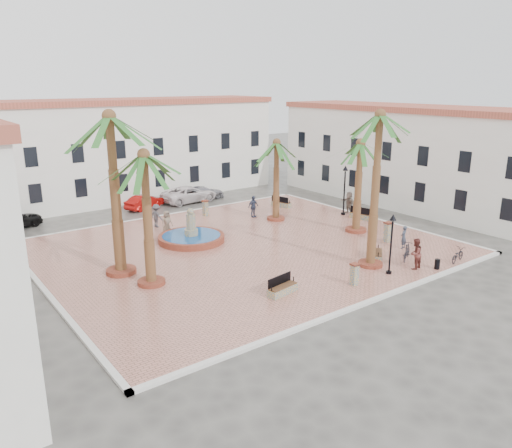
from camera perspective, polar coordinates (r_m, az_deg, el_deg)
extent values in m
plane|color=#56544F|center=(34.33, -1.34, -2.84)|extent=(120.00, 120.00, 0.00)
cube|color=tan|center=(34.30, -1.34, -2.72)|extent=(26.00, 22.00, 0.15)
cube|color=silver|center=(43.37, -9.78, 1.07)|extent=(26.30, 0.30, 0.16)
cube|color=silver|center=(26.72, 12.61, -8.74)|extent=(26.30, 0.30, 0.16)
cube|color=silver|center=(42.81, 12.99, 0.69)|extent=(0.30, 22.30, 0.16)
cube|color=silver|center=(29.29, -22.74, -7.39)|extent=(0.30, 22.30, 0.16)
cube|color=white|center=(50.60, -14.74, 8.01)|extent=(30.00, 7.00, 9.00)
cube|color=#B45340|center=(50.20, -15.13, 13.38)|extent=(30.40, 7.40, 0.50)
cube|color=black|center=(44.95, -23.91, 3.22)|extent=(1.00, 0.12, 1.60)
cube|color=black|center=(45.88, -19.37, 3.93)|extent=(1.00, 0.12, 1.60)
cube|color=black|center=(47.09, -15.03, 4.58)|extent=(1.00, 0.12, 1.60)
cube|color=black|center=(48.56, -10.92, 5.17)|extent=(1.00, 0.12, 1.60)
cube|color=black|center=(50.26, -7.07, 5.70)|extent=(1.00, 0.12, 1.60)
cube|color=black|center=(52.19, -3.48, 6.17)|extent=(1.00, 0.12, 1.60)
cube|color=black|center=(54.30, -0.15, 6.59)|extent=(1.00, 0.12, 1.60)
cube|color=black|center=(44.45, -24.34, 6.99)|extent=(1.00, 0.12, 1.60)
cube|color=black|center=(45.39, -19.72, 7.63)|extent=(1.00, 0.12, 1.60)
cube|color=black|center=(46.61, -15.29, 8.19)|extent=(1.00, 0.12, 1.60)
cube|color=black|center=(48.10, -11.11, 8.68)|extent=(1.00, 0.12, 1.60)
cube|color=black|center=(49.82, -7.19, 9.10)|extent=(1.00, 0.12, 1.60)
cube|color=black|center=(51.76, -3.53, 9.45)|extent=(1.00, 0.12, 1.60)
cube|color=black|center=(53.89, -0.15, 9.73)|extent=(1.00, 0.12, 1.60)
cube|color=white|center=(48.60, 16.94, 7.23)|extent=(7.00, 26.00, 8.50)
cube|color=#B45340|center=(48.18, 17.38, 12.52)|extent=(7.40, 26.40, 0.50)
cube|color=black|center=(40.18, 26.83, 1.48)|extent=(0.12, 1.00, 1.60)
cube|color=black|center=(41.89, 22.35, 2.54)|extent=(0.12, 1.00, 1.60)
cube|color=black|center=(43.85, 18.23, 3.50)|extent=(0.12, 1.00, 1.60)
cube|color=black|center=(46.03, 14.48, 4.36)|extent=(0.12, 1.00, 1.60)
cube|color=black|center=(48.39, 11.08, 5.13)|extent=(0.12, 1.00, 1.60)
cube|color=black|center=(50.92, 7.99, 5.80)|extent=(0.12, 1.00, 1.60)
cube|color=black|center=(53.58, 5.20, 6.39)|extent=(0.12, 1.00, 1.60)
cube|color=black|center=(41.36, 22.78, 6.58)|extent=(0.12, 1.00, 1.60)
cube|color=black|center=(43.34, 18.58, 7.37)|extent=(0.12, 1.00, 1.60)
cube|color=black|center=(45.54, 14.74, 8.06)|extent=(0.12, 1.00, 1.60)
cube|color=black|center=(47.93, 11.27, 8.65)|extent=(0.12, 1.00, 1.60)
cube|color=black|center=(50.48, 8.12, 9.15)|extent=(0.12, 1.00, 1.60)
cube|color=black|center=(53.16, 5.28, 9.58)|extent=(0.12, 1.00, 1.60)
cube|color=black|center=(18.97, -24.62, -13.53)|extent=(0.12, 1.00, 1.60)
cube|color=black|center=(22.54, -26.90, -9.07)|extent=(0.12, 1.00, 1.60)
cube|color=black|center=(17.76, -25.74, -5.02)|extent=(0.12, 1.00, 1.60)
cylinder|color=brown|center=(35.66, -7.39, -1.62)|extent=(4.68, 4.68, 0.45)
cylinder|color=#194C8C|center=(35.60, -7.40, -1.31)|extent=(4.12, 4.12, 0.07)
cylinder|color=gray|center=(35.60, -7.40, -1.28)|extent=(1.00, 1.00, 0.89)
cylinder|color=gray|center=(35.34, -7.45, 0.10)|extent=(0.67, 0.67, 1.34)
sphere|color=gray|center=(35.13, -7.50, 1.41)|extent=(0.49, 0.49, 0.49)
cylinder|color=brown|center=(30.70, -15.14, -5.19)|extent=(1.76, 1.76, 0.26)
cylinder|color=brown|center=(29.40, -15.78, 3.13)|extent=(0.57, 0.57, 8.86)
sphere|color=brown|center=(28.79, -16.46, 11.76)|extent=(0.77, 0.77, 0.77)
cylinder|color=brown|center=(28.71, -11.86, -6.50)|extent=(1.54, 1.54, 0.23)
cylinder|color=brown|center=(27.55, -12.29, 0.50)|extent=(0.50, 0.50, 7.03)
sphere|color=brown|center=(26.84, -12.73, 7.75)|extent=(0.67, 0.67, 0.67)
cylinder|color=brown|center=(31.61, 12.93, -4.45)|extent=(1.49, 1.49, 0.22)
cylinder|color=brown|center=(30.35, 13.46, 3.65)|extent=(0.48, 0.48, 8.90)
sphere|color=brown|center=(29.75, 14.03, 12.05)|extent=(0.65, 0.65, 0.65)
cylinder|color=brown|center=(38.49, 11.34, -0.64)|extent=(1.58, 1.58, 0.24)
cylinder|color=brown|center=(37.69, 11.61, 4.21)|extent=(0.51, 0.51, 6.42)
sphere|color=brown|center=(37.18, 11.89, 9.05)|extent=(0.69, 0.69, 0.69)
cylinder|color=brown|center=(40.95, 2.28, 0.66)|extent=(1.46, 1.46, 0.22)
cylinder|color=brown|center=(40.23, 2.33, 5.00)|extent=(0.47, 0.47, 6.09)
sphere|color=brown|center=(39.77, 2.38, 9.31)|extent=(0.64, 0.64, 0.64)
cube|color=gray|center=(26.85, 3.06, -7.57)|extent=(1.95, 0.88, 0.42)
cube|color=#56351E|center=(26.75, 3.07, -7.10)|extent=(1.84, 0.81, 0.06)
cube|color=black|center=(26.78, 2.71, -6.41)|extent=(1.76, 0.34, 0.52)
cylinder|color=black|center=(26.09, 1.78, -7.41)|extent=(0.05, 0.05, 0.31)
cylinder|color=black|center=(27.33, 4.31, -6.32)|extent=(0.05, 0.05, 0.31)
cube|color=gray|center=(32.95, 13.76, -3.51)|extent=(1.64, 1.49, 0.38)
cube|color=#56351E|center=(32.88, 13.79, -3.15)|extent=(1.54, 1.40, 0.06)
cube|color=black|center=(32.80, 13.45, -2.71)|extent=(1.27, 1.07, 0.47)
cylinder|color=black|center=(32.08, 13.79, -3.42)|extent=(0.05, 0.05, 0.28)
cylinder|color=black|center=(33.61, 13.80, -2.53)|extent=(0.05, 0.05, 0.28)
cube|color=gray|center=(41.93, 12.02, 0.84)|extent=(1.04, 2.08, 0.44)
cube|color=#56351E|center=(41.87, 12.04, 1.18)|extent=(0.96, 1.96, 0.07)
cube|color=black|center=(41.58, 11.90, 1.51)|extent=(0.47, 1.85, 0.55)
cylinder|color=black|center=(41.41, 13.19, 1.13)|extent=(0.05, 0.05, 0.33)
cylinder|color=black|center=(42.27, 10.93, 1.57)|extent=(0.05, 0.05, 0.33)
cube|color=gray|center=(45.20, 2.90, 2.25)|extent=(1.09, 1.96, 0.42)
cube|color=#56351E|center=(45.15, 2.90, 2.55)|extent=(1.01, 1.84, 0.06)
cube|color=black|center=(44.90, 2.75, 2.84)|extent=(0.56, 1.71, 0.52)
cylinder|color=black|center=(44.65, 3.85, 2.55)|extent=(0.05, 0.05, 0.31)
cylinder|color=black|center=(45.60, 1.98, 2.86)|extent=(0.05, 0.05, 0.31)
cylinder|color=black|center=(30.61, 14.94, -5.35)|extent=(0.32, 0.32, 0.14)
cylinder|color=black|center=(30.07, 15.16, -2.46)|extent=(0.11, 0.11, 3.22)
cone|color=black|center=(29.58, 15.40, 0.76)|extent=(0.39, 0.39, 0.36)
sphere|color=beige|center=(29.62, 15.38, 0.50)|extent=(0.21, 0.21, 0.21)
cylinder|color=black|center=(43.10, 9.93, 1.17)|extent=(0.37, 0.37, 0.17)
cylinder|color=black|center=(42.66, 10.06, 3.63)|extent=(0.12, 0.12, 3.74)
cone|color=black|center=(42.28, 10.19, 6.32)|extent=(0.46, 0.46, 0.42)
sphere|color=beige|center=(42.31, 10.18, 6.11)|extent=(0.25, 0.25, 0.25)
cube|color=gray|center=(28.33, 11.18, -5.75)|extent=(0.37, 0.37, 1.17)
cube|color=brown|center=(28.10, 11.25, -4.55)|extent=(0.46, 0.46, 0.09)
cube|color=gray|center=(42.19, -5.80, 1.76)|extent=(0.43, 0.43, 1.24)
cube|color=brown|center=(42.03, -5.83, 2.64)|extent=(0.54, 0.54, 0.10)
cube|color=gray|center=(36.31, 14.83, -0.97)|extent=(0.47, 0.47, 1.34)
cube|color=brown|center=(36.11, 14.91, 0.12)|extent=(0.59, 0.59, 0.10)
cylinder|color=black|center=(32.12, 20.00, -4.33)|extent=(0.32, 0.32, 0.62)
imported|color=#313A4A|center=(35.19, 16.52, -1.45)|extent=(0.64, 0.49, 1.56)
imported|color=black|center=(33.81, 22.04, -3.31)|extent=(1.74, 0.88, 0.87)
imported|color=brown|center=(31.52, 17.75, -3.25)|extent=(1.01, 0.83, 1.91)
imported|color=black|center=(33.06, 16.85, -3.02)|extent=(1.87, 1.29, 1.10)
imported|color=#7F6855|center=(37.44, -10.15, 0.17)|extent=(0.91, 0.64, 1.77)
imported|color=#37415D|center=(41.48, -0.32, 2.01)|extent=(1.11, 0.58, 1.81)
imported|color=#424146|center=(39.38, -11.30, 0.93)|extent=(1.00, 1.32, 1.82)
imported|color=#736256|center=(43.40, 10.57, 2.43)|extent=(0.88, 1.84, 1.90)
imported|color=black|center=(43.11, -26.06, 0.46)|extent=(4.65, 2.73, 1.49)
imported|color=#980C09|center=(46.04, -12.62, 2.49)|extent=(4.05, 2.61, 1.26)
imported|color=#A5A4AC|center=(48.86, -6.12, 3.56)|extent=(4.45, 1.96, 1.27)
imported|color=white|center=(47.94, -7.61, 3.42)|extent=(5.63, 2.94, 1.51)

